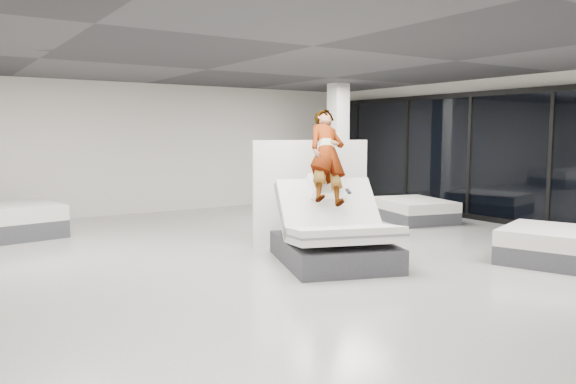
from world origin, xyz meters
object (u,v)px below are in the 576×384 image
object	(u,v)px
person	(328,175)
flat_bed_right_far	(413,210)
remote	(348,191)
hero_bed	(334,238)
flat_bed_right_near	(572,248)
divider_panel	(311,193)
column	(338,148)

from	to	relation	value
person	flat_bed_right_far	bearing A→B (deg)	46.30
remote	hero_bed	bearing A→B (deg)	177.46
remote	flat_bed_right_near	xyz separation A→B (m)	(2.74, -1.95, -0.84)
divider_panel	flat_bed_right_near	world-z (taller)	divider_panel
hero_bed	column	size ratio (longest dim) A/B	0.76
hero_bed	divider_panel	size ratio (longest dim) A/B	1.19
remote	divider_panel	distance (m)	1.47
flat_bed_right_far	flat_bed_right_near	size ratio (longest dim) A/B	0.89
remote	column	xyz separation A→B (m)	(3.33, 4.49, 0.49)
person	divider_panel	xyz separation A→B (m)	(0.40, 1.02, -0.39)
flat_bed_right_near	column	world-z (taller)	column
remote	divider_panel	world-z (taller)	divider_panel
person	flat_bed_right_near	bearing A→B (deg)	-20.37
hero_bed	remote	xyz separation A→B (m)	(0.20, -0.08, 0.71)
hero_bed	column	xyz separation A→B (m)	(3.53, 4.41, 1.20)
remote	person	bearing A→B (deg)	122.15
hero_bed	person	world-z (taller)	person
flat_bed_right_far	hero_bed	bearing A→B (deg)	-150.22
hero_bed	flat_bed_right_far	bearing A→B (deg)	29.78
column	hero_bed	bearing A→B (deg)	-128.68
person	column	world-z (taller)	column
column	person	bearing A→B (deg)	-129.89
flat_bed_right_far	remote	bearing A→B (deg)	-148.04
person	column	distance (m)	5.34
flat_bed_right_near	column	bearing A→B (deg)	84.80
hero_bed	divider_panel	xyz separation A→B (m)	(0.52, 1.34, 0.53)
flat_bed_right_near	flat_bed_right_far	bearing A→B (deg)	75.56
column	remote	bearing A→B (deg)	-126.52
hero_bed	flat_bed_right_near	world-z (taller)	hero_bed
divider_panel	flat_bed_right_far	xyz separation A→B (m)	(3.55, 0.99, -0.69)
divider_panel	flat_bed_right_far	distance (m)	3.75
remote	flat_bed_right_far	world-z (taller)	remote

